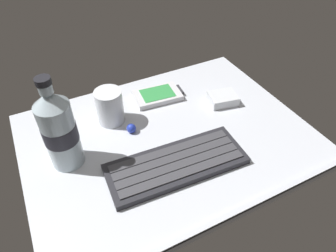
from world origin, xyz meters
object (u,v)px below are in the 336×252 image
(trackball_mouse, at_px, (131,128))
(water_bottle, at_px, (59,130))
(charger_block, at_px, (223,99))
(keyboard, at_px, (176,164))
(handheld_device, at_px, (158,95))
(juice_cup, at_px, (110,108))

(trackball_mouse, bearing_deg, water_bottle, -171.29)
(charger_block, bearing_deg, keyboard, -146.79)
(keyboard, bearing_deg, handheld_device, 73.62)
(keyboard, relative_size, juice_cup, 3.48)
(water_bottle, distance_m, trackball_mouse, 0.17)
(handheld_device, bearing_deg, keyboard, -106.38)
(keyboard, bearing_deg, charger_block, 33.21)
(handheld_device, relative_size, trackball_mouse, 6.04)
(keyboard, distance_m, juice_cup, 0.21)
(juice_cup, relative_size, water_bottle, 0.41)
(keyboard, height_order, handheld_device, keyboard)
(handheld_device, distance_m, water_bottle, 0.30)
(juice_cup, height_order, water_bottle, water_bottle)
(water_bottle, bearing_deg, charger_block, 2.85)
(trackball_mouse, bearing_deg, keyboard, -72.37)
(keyboard, height_order, trackball_mouse, trackball_mouse)
(charger_block, height_order, trackball_mouse, charger_block)
(handheld_device, relative_size, charger_block, 1.90)
(juice_cup, xyz_separation_m, water_bottle, (-0.12, -0.08, 0.05))
(juice_cup, relative_size, trackball_mouse, 3.86)
(handheld_device, bearing_deg, juice_cup, -167.03)
(trackball_mouse, bearing_deg, handheld_device, 39.26)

